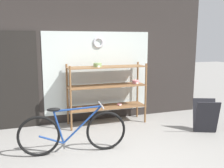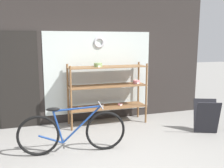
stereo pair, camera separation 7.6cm
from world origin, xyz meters
TOP-DOWN VIEW (x-y plane):
  - ground_plane at (0.00, 0.00)m, footprint 30.00×30.00m
  - storefront_facade at (-0.04, 2.25)m, footprint 5.84×0.13m
  - display_case at (0.31, 1.87)m, footprint 1.77×0.50m
  - bicycle at (-0.71, 0.57)m, footprint 1.82×0.46m
  - sandwich_board at (2.06, 0.65)m, footprint 0.57×0.52m

SIDE VIEW (x-z plane):
  - ground_plane at x=0.00m, z-range 0.00..0.00m
  - sandwich_board at x=2.06m, z-range 0.01..0.69m
  - bicycle at x=-0.71m, z-range -0.04..0.79m
  - display_case at x=0.31m, z-range 0.14..1.55m
  - storefront_facade at x=-0.04m, z-range -0.05..3.61m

